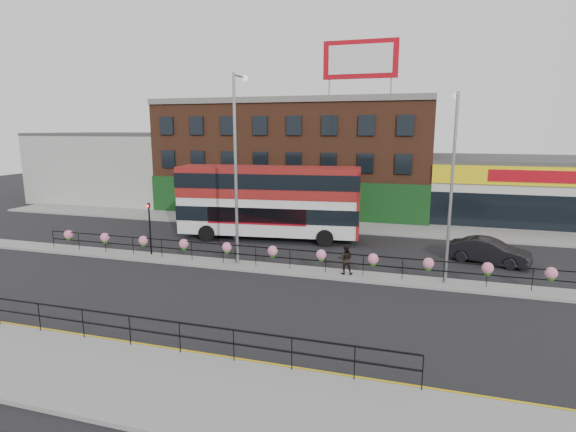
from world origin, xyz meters
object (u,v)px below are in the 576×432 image
(car, at_px, (489,251))
(pedestrian_b, at_px, (346,259))
(lamp_column_east, at_px, (452,172))
(pedestrian_a, at_px, (237,248))
(double_decker_bus, at_px, (269,195))
(lamp_column_west, at_px, (237,153))

(car, bearing_deg, pedestrian_b, 140.69)
(lamp_column_east, bearing_deg, pedestrian_a, 179.10)
(double_decker_bus, bearing_deg, lamp_column_west, -87.17)
(double_decker_bus, bearing_deg, lamp_column_east, -28.89)
(pedestrian_b, relative_size, lamp_column_east, 0.18)
(lamp_column_west, xyz_separation_m, lamp_column_east, (11.27, -0.05, -0.72))
(double_decker_bus, relative_size, pedestrian_a, 8.36)
(car, xyz_separation_m, lamp_column_west, (-13.85, -4.34, 5.66))
(car, relative_size, lamp_column_west, 0.45)
(pedestrian_a, xyz_separation_m, pedestrian_b, (6.43, -0.55, 0.04))
(car, relative_size, pedestrian_a, 3.04)
(car, height_order, pedestrian_b, pedestrian_b)
(pedestrian_a, bearing_deg, lamp_column_west, -134.21)
(pedestrian_a, height_order, lamp_column_east, lamp_column_east)
(pedestrian_a, xyz_separation_m, lamp_column_west, (0.20, -0.13, 5.47))
(pedestrian_a, height_order, pedestrian_b, pedestrian_b)
(double_decker_bus, distance_m, pedestrian_b, 9.66)
(lamp_column_east, bearing_deg, car, 59.50)
(double_decker_bus, bearing_deg, pedestrian_a, -88.92)
(double_decker_bus, distance_m, pedestrian_a, 6.60)
(pedestrian_a, height_order, lamp_column_west, lamp_column_west)
(double_decker_bus, bearing_deg, pedestrian_b, -45.93)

